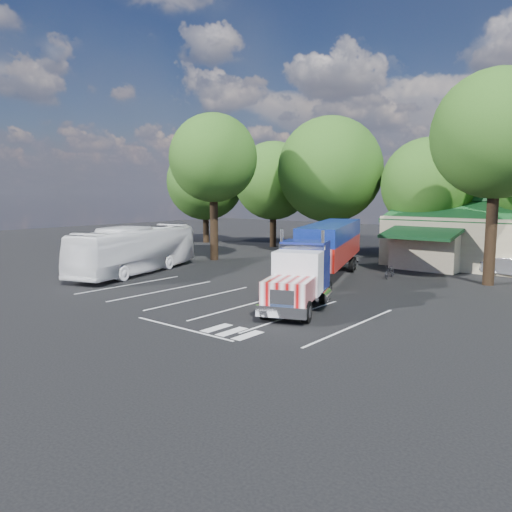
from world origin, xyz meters
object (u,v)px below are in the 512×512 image
Objects in this scene: semi_truck at (325,250)px; tour_bus at (136,250)px; bicycle at (390,271)px; woman at (314,274)px.

semi_truck is 14.11m from tour_bus.
semi_truck reaches higher than bicycle.
semi_truck is 9.84× the size of woman.
semi_truck is 5.81m from bicycle.
bicycle is (2.19, 5.07, -1.81)m from semi_truck.
tour_bus is (-13.68, -2.82, 0.77)m from woman.
woman reaches higher than bicycle.
bicycle is at bearing 14.95° from tour_bus.
bicycle is at bearing 45.67° from semi_truck.
tour_bus reaches higher than woman.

